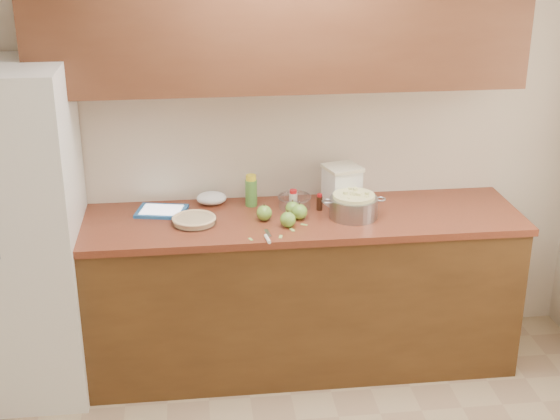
{
  "coord_description": "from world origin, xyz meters",
  "views": [
    {
      "loc": [
        -0.49,
        -2.46,
        2.53
      ],
      "look_at": [
        -0.02,
        1.43,
        0.98
      ],
      "focal_mm": 50.0,
      "sensor_mm": 36.0,
      "label": 1
    }
  ],
  "objects": [
    {
      "name": "apple_front",
      "position": [
        0.01,
        1.33,
        0.96
      ],
      "size": [
        0.08,
        0.08,
        0.1
      ],
      "color": "#6CA335",
      "rests_on": "counter_run"
    },
    {
      "name": "lemon_bottle",
      "position": [
        -0.16,
        1.67,
        1.01
      ],
      "size": [
        0.07,
        0.07,
        0.18
      ],
      "rotation": [
        0.0,
        0.0,
        -0.25
      ],
      "color": "#4C8C38",
      "rests_on": "counter_run"
    },
    {
      "name": "upper_cabinets",
      "position": [
        0.0,
        1.63,
        1.95
      ],
      "size": [
        2.6,
        0.34,
        0.7
      ],
      "primitive_type": "cube",
      "color": "#562E1A",
      "rests_on": "room_shell"
    },
    {
      "name": "paring_knife",
      "position": [
        -0.12,
        1.18,
        0.93
      ],
      "size": [
        0.04,
        0.19,
        0.02
      ],
      "rotation": [
        0.0,
        0.0,
        0.12
      ],
      "color": "gray",
      "rests_on": "counter_run"
    },
    {
      "name": "pie",
      "position": [
        -0.49,
        1.43,
        0.94
      ],
      "size": [
        0.25,
        0.25,
        0.04
      ],
      "rotation": [
        0.0,
        0.0,
        0.34
      ],
      "color": "silver",
      "rests_on": "counter_run"
    },
    {
      "name": "apple_extra",
      "position": [
        0.08,
        1.43,
        0.96
      ],
      "size": [
        0.09,
        0.09,
        0.1
      ],
      "color": "#6CA335",
      "rests_on": "counter_run"
    },
    {
      "name": "paper_towel",
      "position": [
        -0.38,
        1.71,
        0.96
      ],
      "size": [
        0.19,
        0.16,
        0.07
      ],
      "primitive_type": "ellipsoid",
      "rotation": [
        0.0,
        0.0,
        -0.11
      ],
      "color": "white",
      "rests_on": "counter_run"
    },
    {
      "name": "flour_canister",
      "position": [
        0.35,
        1.62,
        1.04
      ],
      "size": [
        0.23,
        0.23,
        0.23
      ],
      "rotation": [
        0.0,
        0.0,
        0.28
      ],
      "color": "white",
      "rests_on": "counter_run"
    },
    {
      "name": "mixing_bowl",
      "position": [
        0.08,
        1.6,
        0.96
      ],
      "size": [
        0.19,
        0.19,
        0.07
      ],
      "rotation": [
        0.0,
        0.0,
        -0.09
      ],
      "color": "silver",
      "rests_on": "counter_run"
    },
    {
      "name": "peel_b",
      "position": [
        -0.05,
        1.2,
        0.92
      ],
      "size": [
        0.03,
        0.04,
        0.0
      ],
      "primitive_type": "cube",
      "rotation": [
        0.0,
        0.0,
        1.3
      ],
      "color": "#9EC761",
      "rests_on": "counter_run"
    },
    {
      "name": "colander",
      "position": [
        0.38,
        1.43,
        0.98
      ],
      "size": [
        0.36,
        0.26,
        0.13
      ],
      "rotation": [
        0.0,
        0.0,
        0.42
      ],
      "color": "gray",
      "rests_on": "counter_run"
    },
    {
      "name": "vanilla_bottle",
      "position": [
        0.21,
        1.55,
        0.97
      ],
      "size": [
        0.03,
        0.03,
        0.1
      ],
      "rotation": [
        0.0,
        0.0,
        -0.11
      ],
      "color": "black",
      "rests_on": "counter_run"
    },
    {
      "name": "peel_d",
      "position": [
        0.1,
        1.35,
        0.92
      ],
      "size": [
        0.04,
        0.03,
        0.0
      ],
      "primitive_type": "cube",
      "rotation": [
        0.0,
        0.0,
        -0.62
      ],
      "color": "#9EC761",
      "rests_on": "counter_run"
    },
    {
      "name": "tablet",
      "position": [
        -0.67,
        1.61,
        0.93
      ],
      "size": [
        0.3,
        0.26,
        0.02
      ],
      "rotation": [
        0.0,
        0.0,
        -0.21
      ],
      "color": "#2463AD",
      "rests_on": "counter_run"
    },
    {
      "name": "peel_a",
      "position": [
        0.02,
        1.28,
        0.92
      ],
      "size": [
        0.03,
        0.05,
        0.0
      ],
      "primitive_type": "cube",
      "rotation": [
        0.0,
        0.0,
        1.83
      ],
      "color": "#9EC761",
      "rests_on": "counter_run"
    },
    {
      "name": "apple_left",
      "position": [
        -0.11,
        1.44,
        0.96
      ],
      "size": [
        0.08,
        0.08,
        0.1
      ],
      "color": "#6CA335",
      "rests_on": "counter_run"
    },
    {
      "name": "room_shell",
      "position": [
        0.0,
        0.0,
        1.3
      ],
      "size": [
        3.6,
        3.6,
        3.6
      ],
      "color": "tan",
      "rests_on": "ground"
    },
    {
      "name": "fridge",
      "position": [
        -1.44,
        1.44,
        0.9
      ],
      "size": [
        0.7,
        0.7,
        1.8
      ],
      "primitive_type": "cube",
      "color": "white",
      "rests_on": "ground"
    },
    {
      "name": "counter_run",
      "position": [
        0.0,
        1.48,
        0.46
      ],
      "size": [
        2.64,
        0.68,
        0.92
      ],
      "color": "#563518",
      "rests_on": "ground"
    },
    {
      "name": "peel_c",
      "position": [
        -0.2,
        1.18,
        0.92
      ],
      "size": [
        0.03,
        0.04,
        0.0
      ],
      "primitive_type": "cube",
      "rotation": [
        0.0,
        0.0,
        1.9
      ],
      "color": "#9EC761",
      "rests_on": "counter_run"
    },
    {
      "name": "cinnamon_shaker",
      "position": [
        0.07,
        1.58,
        0.98
      ],
      "size": [
        0.05,
        0.05,
        0.11
      ],
      "rotation": [
        0.0,
        0.0,
        -0.05
      ],
      "color": "beige",
      "rests_on": "counter_run"
    },
    {
      "name": "apple_center",
      "position": [
        0.05,
        1.49,
        0.96
      ],
      "size": [
        0.08,
        0.08,
        0.09
      ],
      "color": "#6CA335",
      "rests_on": "counter_run"
    }
  ]
}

